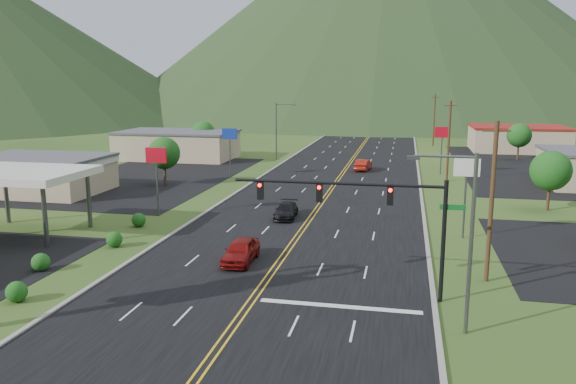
% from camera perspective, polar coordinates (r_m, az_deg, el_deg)
% --- Properties ---
extents(traffic_signal, '(13.10, 0.43, 7.00)m').
position_cam_1_polar(traffic_signal, '(32.03, 8.49, -1.49)').
color(traffic_signal, black).
rests_on(traffic_signal, ground).
extents(streetlight_east, '(3.28, 0.25, 9.00)m').
position_cam_1_polar(streetlight_east, '(28.29, 17.53, -3.89)').
color(streetlight_east, '#59595E').
rests_on(streetlight_east, ground).
extents(streetlight_west, '(3.28, 0.25, 9.00)m').
position_cam_1_polar(streetlight_west, '(89.75, -1.01, 6.59)').
color(streetlight_west, '#59595E').
rests_on(streetlight_west, ground).
extents(gas_canopy, '(10.00, 8.00, 5.30)m').
position_cam_1_polar(gas_canopy, '(50.05, -25.46, 1.55)').
color(gas_canopy, white).
rests_on(gas_canopy, ground).
extents(building_west_mid, '(14.40, 10.40, 4.10)m').
position_cam_1_polar(building_west_mid, '(69.04, -23.96, 1.83)').
color(building_west_mid, '#C9A98B').
rests_on(building_west_mid, ground).
extents(building_west_far, '(18.40, 11.40, 4.50)m').
position_cam_1_polar(building_west_far, '(93.14, -11.15, 4.74)').
color(building_west_far, '#C9A98B').
rests_on(building_west_far, ground).
extents(building_east_far, '(16.40, 12.40, 4.50)m').
position_cam_1_polar(building_east_far, '(109.50, 22.29, 5.05)').
color(building_east_far, '#C9A98B').
rests_on(building_east_far, ground).
extents(pole_sign_west_a, '(2.00, 0.18, 6.40)m').
position_cam_1_polar(pole_sign_west_a, '(52.68, -13.23, 2.96)').
color(pole_sign_west_a, '#59595E').
rests_on(pole_sign_west_a, ground).
extents(pole_sign_west_b, '(2.00, 0.18, 6.40)m').
position_cam_1_polar(pole_sign_west_b, '(73.06, -5.94, 5.40)').
color(pole_sign_west_b, '#59595E').
rests_on(pole_sign_west_b, ground).
extents(pole_sign_east_a, '(2.00, 0.18, 6.40)m').
position_cam_1_polar(pole_sign_east_a, '(46.05, 17.67, 1.59)').
color(pole_sign_east_a, '#59595E').
rests_on(pole_sign_east_a, ground).
extents(pole_sign_east_b, '(2.00, 0.18, 6.40)m').
position_cam_1_polar(pole_sign_east_b, '(77.72, 15.39, 5.40)').
color(pole_sign_east_b, '#59595E').
rests_on(pole_sign_east_b, ground).
extents(tree_west_a, '(3.84, 3.84, 5.82)m').
position_cam_1_polar(tree_west_a, '(68.83, -12.48, 3.87)').
color(tree_west_a, '#382314').
rests_on(tree_west_a, ground).
extents(tree_west_b, '(3.84, 3.84, 5.82)m').
position_cam_1_polar(tree_west_b, '(95.57, -8.59, 5.97)').
color(tree_west_b, '#382314').
rests_on(tree_west_b, ground).
extents(tree_east_a, '(3.84, 3.84, 5.82)m').
position_cam_1_polar(tree_east_a, '(59.46, 25.14, 1.97)').
color(tree_east_a, '#382314').
rests_on(tree_east_a, ground).
extents(tree_east_b, '(3.84, 3.84, 5.82)m').
position_cam_1_polar(tree_east_b, '(97.24, 22.44, 5.34)').
color(tree_east_b, '#382314').
rests_on(tree_east_b, ground).
extents(utility_pole_a, '(1.60, 0.28, 10.00)m').
position_cam_1_polar(utility_pole_a, '(36.33, 19.98, -0.87)').
color(utility_pole_a, '#382314').
rests_on(utility_pole_a, ground).
extents(utility_pole_b, '(1.60, 0.28, 10.00)m').
position_cam_1_polar(utility_pole_b, '(72.78, 16.02, 5.06)').
color(utility_pole_b, '#382314').
rests_on(utility_pole_b, ground).
extents(utility_pole_c, '(1.60, 0.28, 10.00)m').
position_cam_1_polar(utility_pole_c, '(112.58, 14.62, 7.13)').
color(utility_pole_c, '#382314').
rests_on(utility_pole_c, ground).
extents(utility_pole_d, '(1.60, 0.28, 10.00)m').
position_cam_1_polar(utility_pole_d, '(152.49, 13.95, 8.11)').
color(utility_pole_d, '#382314').
rests_on(utility_pole_d, ground).
extents(mountain_n, '(220.00, 220.00, 85.00)m').
position_cam_1_polar(mountain_n, '(239.29, 10.29, 18.20)').
color(mountain_n, '#1F3317').
rests_on(mountain_n, ground).
extents(car_red_near, '(1.97, 4.74, 1.61)m').
position_cam_1_polar(car_red_near, '(38.94, -4.82, -6.02)').
color(car_red_near, maroon).
rests_on(car_red_near, ground).
extents(car_dark_mid, '(2.17, 4.72, 1.34)m').
position_cam_1_polar(car_dark_mid, '(51.29, -0.20, -1.94)').
color(car_dark_mid, black).
rests_on(car_dark_mid, ground).
extents(car_red_far, '(2.27, 4.96, 1.58)m').
position_cam_1_polar(car_red_far, '(79.66, 7.66, 2.74)').
color(car_red_far, maroon).
rests_on(car_red_far, ground).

